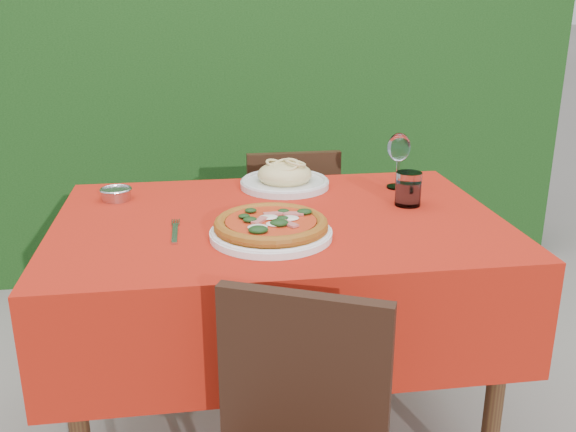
{
  "coord_description": "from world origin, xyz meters",
  "views": [
    {
      "loc": [
        -0.22,
        -1.72,
        1.35
      ],
      "look_at": [
        0.02,
        -0.05,
        0.77
      ],
      "focal_mm": 40.0,
      "sensor_mm": 36.0,
      "label": 1
    }
  ],
  "objects": [
    {
      "name": "fork",
      "position": [
        -0.29,
        -0.1,
        0.75
      ],
      "size": [
        0.03,
        0.2,
        0.01
      ],
      "primitive_type": "cube",
      "rotation": [
        0.0,
        0.0,
        -0.0
      ],
      "color": "#AFAFB6",
      "rests_on": "dining_table"
    },
    {
      "name": "water_glass",
      "position": [
        0.4,
        0.06,
        0.79
      ],
      "size": [
        0.08,
        0.08,
        0.1
      ],
      "color": "white",
      "rests_on": "dining_table"
    },
    {
      "name": "wine_glass",
      "position": [
        0.43,
        0.24,
        0.88
      ],
      "size": [
        0.08,
        0.08,
        0.18
      ],
      "color": "silver",
      "rests_on": "dining_table"
    },
    {
      "name": "chair_far",
      "position": [
        0.14,
        0.69,
        0.45
      ],
      "size": [
        0.36,
        0.36,
        0.79
      ],
      "rotation": [
        0.0,
        0.0,
        3.15
      ],
      "color": "black",
      "rests_on": "ground"
    },
    {
      "name": "dining_table",
      "position": [
        0.0,
        0.0,
        0.6
      ],
      "size": [
        1.26,
        0.86,
        0.75
      ],
      "color": "#432B15",
      "rests_on": "ground"
    },
    {
      "name": "hedge",
      "position": [
        0.0,
        1.55,
        0.92
      ],
      "size": [
        3.2,
        0.55,
        1.78
      ],
      "color": "black",
      "rests_on": "ground"
    },
    {
      "name": "pasta_plate",
      "position": [
        0.06,
        0.3,
        0.78
      ],
      "size": [
        0.29,
        0.29,
        0.08
      ],
      "rotation": [
        0.0,
        0.0,
        -0.02
      ],
      "color": "silver",
      "rests_on": "dining_table"
    },
    {
      "name": "pizza_plate",
      "position": [
        -0.04,
        -0.16,
        0.78
      ],
      "size": [
        0.37,
        0.37,
        0.06
      ],
      "rotation": [
        0.0,
        0.0,
        -0.3
      ],
      "color": "white",
      "rests_on": "dining_table"
    },
    {
      "name": "steel_ramekin",
      "position": [
        -0.48,
        0.24,
        0.76
      ],
      "size": [
        0.09,
        0.09,
        0.03
      ],
      "primitive_type": "cylinder",
      "color": "#B7B7BE",
      "rests_on": "dining_table"
    }
  ]
}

